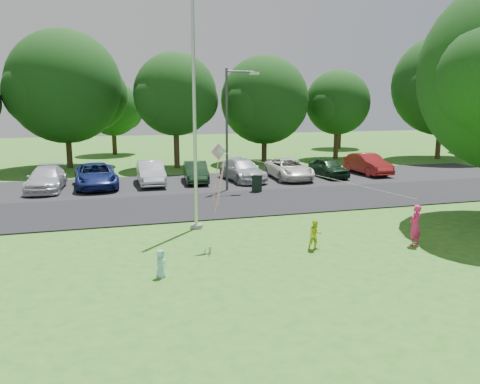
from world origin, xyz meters
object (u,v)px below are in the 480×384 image
object	(u,v)px
flagpole	(195,125)
child_blue	(161,264)
trash_can	(257,184)
kite	(224,165)
child_yellow	(315,235)
woman	(415,225)
street_lamp	(231,119)

from	to	relation	value
flagpole	child_blue	size ratio (longest dim) A/B	11.83
trash_can	kite	world-z (taller)	kite
child_yellow	kite	size ratio (longest dim) A/B	0.15
woman	flagpole	bearing A→B (deg)	-55.95
street_lamp	child_blue	size ratio (longest dim) A/B	8.14
child_yellow	trash_can	bearing A→B (deg)	84.11
child_blue	kite	bearing A→B (deg)	-7.91
street_lamp	child_yellow	size ratio (longest dim) A/B	6.42
street_lamp	child_blue	world-z (taller)	street_lamp
trash_can	child_blue	bearing A→B (deg)	-120.17
flagpole	child_blue	distance (m)	6.63
trash_can	kite	size ratio (longest dim) A/B	0.14
child_yellow	kite	distance (m)	3.97
trash_can	flagpole	bearing A→B (deg)	-125.81
street_lamp	child_blue	bearing A→B (deg)	-113.87
street_lamp	woman	size ratio (longest dim) A/B	4.63
trash_can	child_blue	world-z (taller)	trash_can
woman	child_blue	bearing A→B (deg)	-19.73
flagpole	kite	xyz separation A→B (m)	(0.53, -2.59, -1.27)
woman	child_blue	size ratio (longest dim) A/B	1.76
child_yellow	kite	bearing A→B (deg)	156.43
street_lamp	kite	world-z (taller)	street_lamp
woman	trash_can	bearing A→B (deg)	-101.88
flagpole	child_blue	world-z (taller)	flagpole
woman	child_yellow	bearing A→B (deg)	-31.87
street_lamp	trash_can	distance (m)	3.94
woman	kite	distance (m)	7.11
flagpole	kite	size ratio (longest dim) A/B	1.43
street_lamp	flagpole	bearing A→B (deg)	-115.22
child_yellow	kite	world-z (taller)	kite
trash_can	woman	world-z (taller)	woman
trash_can	kite	distance (m)	10.38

